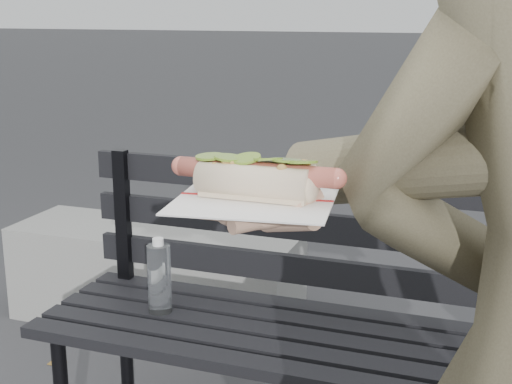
# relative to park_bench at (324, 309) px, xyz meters

# --- Properties ---
(park_bench) EXTENTS (1.50, 0.44, 0.88)m
(park_bench) POSITION_rel_park_bench_xyz_m (0.00, 0.00, 0.00)
(park_bench) COLOR black
(park_bench) RESTS_ON ground
(concrete_block) EXTENTS (1.20, 0.40, 0.40)m
(concrete_block) POSITION_rel_park_bench_xyz_m (-0.93, 0.80, -0.32)
(concrete_block) COLOR slate
(concrete_block) RESTS_ON ground
(held_hotdog) EXTENTS (0.62, 0.30, 0.20)m
(held_hotdog) POSITION_rel_park_bench_xyz_m (0.32, -0.83, 0.58)
(held_hotdog) COLOR #4D4733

